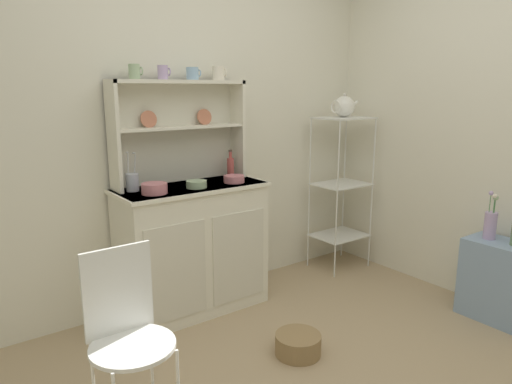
{
  "coord_description": "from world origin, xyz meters",
  "views": [
    {
      "loc": [
        -1.56,
        -1.31,
        1.51
      ],
      "look_at": [
        0.24,
        1.12,
        0.83
      ],
      "focal_mm": 32.8,
      "sensor_mm": 36.0,
      "label": 1
    }
  ],
  "objects": [
    {
      "name": "bowl_cream_small",
      "position": [
        0.18,
        1.29,
        0.9
      ],
      "size": [
        0.14,
        0.14,
        0.05
      ],
      "primitive_type": "cylinder",
      "color": "#D17A84",
      "rests_on": "hutch_cabinet"
    },
    {
      "name": "hutch_cabinet",
      "position": [
        -0.11,
        1.37,
        0.45
      ],
      "size": [
        1.0,
        0.45,
        0.88
      ],
      "color": "silver",
      "rests_on": "ground"
    },
    {
      "name": "wire_chair",
      "position": [
        -0.92,
        0.48,
        0.52
      ],
      "size": [
        0.36,
        0.36,
        0.85
      ],
      "rotation": [
        0.0,
        0.0,
        -0.02
      ],
      "color": "white",
      "rests_on": "ground"
    },
    {
      "name": "porcelain_teapot",
      "position": [
        1.28,
        1.34,
        1.36
      ],
      "size": [
        0.26,
        0.17,
        0.19
      ],
      "color": "white",
      "rests_on": "bakers_rack"
    },
    {
      "name": "jam_bottle",
      "position": [
        0.26,
        1.45,
        0.96
      ],
      "size": [
        0.05,
        0.05,
        0.2
      ],
      "color": "#B74C47",
      "rests_on": "hutch_cabinet"
    },
    {
      "name": "flower_vase",
      "position": [
        1.44,
        0.14,
        0.64
      ],
      "size": [
        0.08,
        0.08,
        0.32
      ],
      "color": "#B79ECC",
      "rests_on": "side_shelf_blue"
    },
    {
      "name": "bowl_floral_medium",
      "position": [
        -0.11,
        1.29,
        0.9
      ],
      "size": [
        0.13,
        0.13,
        0.05
      ],
      "primitive_type": "cylinder",
      "color": "#9EB78E",
      "rests_on": "hutch_cabinet"
    },
    {
      "name": "bakers_rack",
      "position": [
        1.29,
        1.34,
        0.77
      ],
      "size": [
        0.44,
        0.34,
        1.28
      ],
      "color": "silver",
      "rests_on": "ground"
    },
    {
      "name": "cup_lilac_1",
      "position": [
        -0.22,
        1.49,
        1.6
      ],
      "size": [
        0.08,
        0.06,
        0.09
      ],
      "color": "#B79ECC",
      "rests_on": "hutch_shelf_unit"
    },
    {
      "name": "bowl_mixing_large",
      "position": [
        -0.4,
        1.29,
        0.91
      ],
      "size": [
        0.16,
        0.16,
        0.06
      ],
      "primitive_type": "cylinder",
      "color": "#D17A84",
      "rests_on": "hutch_cabinet"
    },
    {
      "name": "cup_cream_3",
      "position": [
        0.19,
        1.49,
        1.61
      ],
      "size": [
        0.1,
        0.08,
        0.09
      ],
      "color": "silver",
      "rests_on": "hutch_shelf_unit"
    },
    {
      "name": "wall_back",
      "position": [
        0.0,
        1.62,
        1.25
      ],
      "size": [
        3.84,
        0.05,
        2.5
      ],
      "primitive_type": "cube",
      "color": "silver",
      "rests_on": "ground"
    },
    {
      "name": "utensil_jar",
      "position": [
        -0.48,
        1.45,
        0.94
      ],
      "size": [
        0.08,
        0.08,
        0.25
      ],
      "color": "#B2B7C6",
      "rests_on": "hutch_cabinet"
    },
    {
      "name": "hutch_shelf_unit",
      "position": [
        -0.11,
        1.53,
        1.28
      ],
      "size": [
        0.93,
        0.18,
        0.68
      ],
      "color": "silver",
      "rests_on": "hutch_cabinet"
    },
    {
      "name": "cup_sage_0",
      "position": [
        -0.41,
        1.49,
        1.61
      ],
      "size": [
        0.08,
        0.07,
        0.09
      ],
      "color": "#9EB78E",
      "rests_on": "hutch_shelf_unit"
    },
    {
      "name": "cup_sky_2",
      "position": [
        -0.01,
        1.49,
        1.6
      ],
      "size": [
        0.1,
        0.08,
        0.08
      ],
      "color": "#8EB2D1",
      "rests_on": "hutch_shelf_unit"
    },
    {
      "name": "side_shelf_blue",
      "position": [
        1.44,
        0.02,
        0.27
      ],
      "size": [
        0.28,
        0.48,
        0.53
      ],
      "primitive_type": "cube",
      "color": "#849EBC",
      "rests_on": "ground"
    },
    {
      "name": "floor_basket",
      "position": [
        0.09,
        0.51,
        0.06
      ],
      "size": [
        0.27,
        0.27,
        0.12
      ],
      "primitive_type": "cylinder",
      "color": "#93754C",
      "rests_on": "ground"
    }
  ]
}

